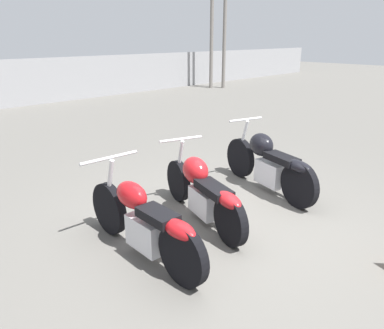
# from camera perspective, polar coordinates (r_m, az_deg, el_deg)

# --- Properties ---
(ground_plane) EXTENTS (60.00, 60.00, 0.00)m
(ground_plane) POSITION_cam_1_polar(r_m,az_deg,el_deg) (4.86, 5.77, -9.14)
(ground_plane) COLOR #5B5954
(motorcycle_slot_0) EXTENTS (0.72, 2.00, 1.00)m
(motorcycle_slot_0) POSITION_cam_1_polar(r_m,az_deg,el_deg) (4.04, -7.34, -8.69)
(motorcycle_slot_0) COLOR black
(motorcycle_slot_0) RESTS_ON ground_plane
(motorcycle_slot_1) EXTENTS (0.86, 1.93, 0.96)m
(motorcycle_slot_1) POSITION_cam_1_polar(r_m,az_deg,el_deg) (4.77, 1.66, -4.02)
(motorcycle_slot_1) COLOR black
(motorcycle_slot_1) RESTS_ON ground_plane
(motorcycle_slot_2) EXTENTS (0.82, 2.00, 1.02)m
(motorcycle_slot_2) POSITION_cam_1_polar(r_m,az_deg,el_deg) (5.81, 11.62, 0.18)
(motorcycle_slot_2) COLOR black
(motorcycle_slot_2) RESTS_ON ground_plane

